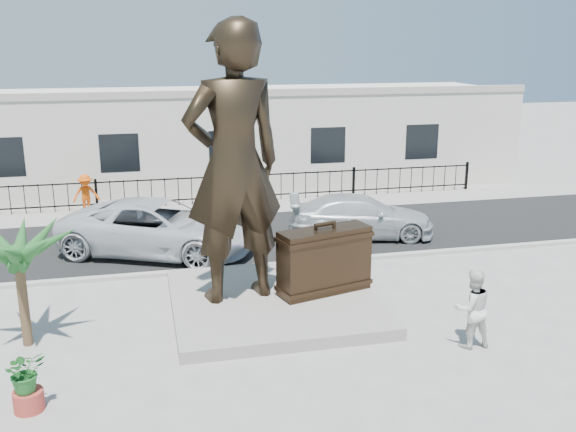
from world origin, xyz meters
name	(u,v)px	position (x,y,z in m)	size (l,w,h in m)	color
ground	(307,330)	(0.00, 0.00, 0.00)	(100.00, 100.00, 0.00)	#9E9991
street	(250,234)	(0.00, 8.00, 0.01)	(40.00, 7.00, 0.01)	black
curb	(270,265)	(0.00, 4.50, 0.06)	(40.00, 0.25, 0.12)	#A5A399
far_sidewalk	(234,207)	(0.00, 12.00, 0.01)	(40.00, 2.50, 0.02)	#9E9991
plinth	(274,302)	(-0.50, 1.50, 0.15)	(5.20, 5.20, 0.30)	gray
fence	(231,189)	(0.00, 12.80, 0.60)	(22.00, 0.10, 1.20)	black
building	(217,137)	(0.00, 17.00, 2.20)	(28.00, 7.00, 4.40)	silver
statue	(234,164)	(-1.43, 1.74, 3.78)	(2.54, 1.67, 6.96)	black
suitcase	(324,261)	(0.87, 1.53, 1.16)	(2.45, 0.78, 1.73)	black
tourist	(472,308)	(3.39, -1.65, 0.92)	(0.89, 0.69, 1.83)	silver
car_white	(158,228)	(-3.23, 6.60, 0.88)	(2.90, 6.28, 1.75)	silver
car_silver	(361,216)	(3.78, 6.89, 0.74)	(2.05, 5.04, 1.46)	#B6BABB
worker	(86,194)	(-5.85, 12.18, 0.82)	(1.03, 0.59, 1.60)	#E0510B
palm_tree	(28,345)	(-6.41, 0.68, 0.00)	(1.80, 1.80, 3.20)	#1C4D1E
planter	(29,401)	(-5.97, -2.18, 0.20)	(0.56, 0.56, 0.40)	#AC362D
shrub	(25,371)	(-5.97, -2.18, 0.81)	(0.73, 0.63, 0.81)	#206324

